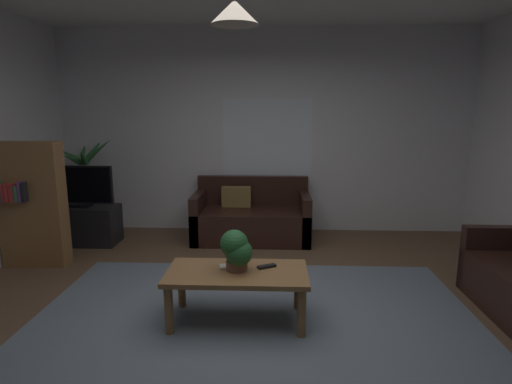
{
  "coord_description": "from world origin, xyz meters",
  "views": [
    {
      "loc": [
        0.14,
        -3.13,
        1.74
      ],
      "look_at": [
        0.0,
        0.3,
        1.05
      ],
      "focal_mm": 28.95,
      "sensor_mm": 36.0,
      "label": 1
    }
  ],
  "objects_px": {
    "book_on_table_0": "(227,267)",
    "potted_plant_on_table": "(236,250)",
    "tv_stand": "(83,225)",
    "couch_under_window": "(251,219)",
    "potted_palm_corner": "(87,191)",
    "remote_on_table_0": "(267,266)",
    "tv": "(79,186)",
    "pendant_lamp": "(235,12)",
    "coffee_table": "(237,279)",
    "bookshelf_corner": "(32,204)"
  },
  "relations": [
    {
      "from": "coffee_table",
      "to": "tv",
      "type": "height_order",
      "value": "tv"
    },
    {
      "from": "couch_under_window",
      "to": "coffee_table",
      "type": "height_order",
      "value": "couch_under_window"
    },
    {
      "from": "tv_stand",
      "to": "tv",
      "type": "bearing_deg",
      "value": -90.0
    },
    {
      "from": "coffee_table",
      "to": "couch_under_window",
      "type": "bearing_deg",
      "value": 89.98
    },
    {
      "from": "coffee_table",
      "to": "potted_plant_on_table",
      "type": "distance_m",
      "value": 0.25
    },
    {
      "from": "bookshelf_corner",
      "to": "book_on_table_0",
      "type": "bearing_deg",
      "value": -25.62
    },
    {
      "from": "tv_stand",
      "to": "bookshelf_corner",
      "type": "bearing_deg",
      "value": -103.38
    },
    {
      "from": "couch_under_window",
      "to": "pendant_lamp",
      "type": "xyz_separation_m",
      "value": [
        -0.0,
        -2.23,
        2.15
      ]
    },
    {
      "from": "couch_under_window",
      "to": "remote_on_table_0",
      "type": "distance_m",
      "value": 2.17
    },
    {
      "from": "pendant_lamp",
      "to": "book_on_table_0",
      "type": "bearing_deg",
      "value": 141.17
    },
    {
      "from": "book_on_table_0",
      "to": "bookshelf_corner",
      "type": "bearing_deg",
      "value": 154.38
    },
    {
      "from": "potted_plant_on_table",
      "to": "tv_stand",
      "type": "relative_size",
      "value": 0.38
    },
    {
      "from": "tv",
      "to": "pendant_lamp",
      "type": "relative_size",
      "value": 1.71
    },
    {
      "from": "couch_under_window",
      "to": "book_on_table_0",
      "type": "bearing_deg",
      "value": -92.3
    },
    {
      "from": "tv",
      "to": "potted_plant_on_table",
      "type": "bearing_deg",
      "value": -41.18
    },
    {
      "from": "potted_palm_corner",
      "to": "tv_stand",
      "type": "bearing_deg",
      "value": -73.97
    },
    {
      "from": "potted_plant_on_table",
      "to": "bookshelf_corner",
      "type": "height_order",
      "value": "bookshelf_corner"
    },
    {
      "from": "potted_plant_on_table",
      "to": "potted_palm_corner",
      "type": "relative_size",
      "value": 0.25
    },
    {
      "from": "couch_under_window",
      "to": "pendant_lamp",
      "type": "height_order",
      "value": "pendant_lamp"
    },
    {
      "from": "couch_under_window",
      "to": "potted_plant_on_table",
      "type": "distance_m",
      "value": 2.25
    },
    {
      "from": "remote_on_table_0",
      "to": "potted_plant_on_table",
      "type": "height_order",
      "value": "potted_plant_on_table"
    },
    {
      "from": "tv",
      "to": "potted_palm_corner",
      "type": "xyz_separation_m",
      "value": [
        -0.13,
        0.47,
        -0.16
      ]
    },
    {
      "from": "remote_on_table_0",
      "to": "potted_plant_on_table",
      "type": "bearing_deg",
      "value": 79.42
    },
    {
      "from": "couch_under_window",
      "to": "tv",
      "type": "distance_m",
      "value": 2.28
    },
    {
      "from": "bookshelf_corner",
      "to": "tv_stand",
      "type": "bearing_deg",
      "value": 76.62
    },
    {
      "from": "coffee_table",
      "to": "remote_on_table_0",
      "type": "relative_size",
      "value": 7.21
    },
    {
      "from": "book_on_table_0",
      "to": "potted_palm_corner",
      "type": "height_order",
      "value": "potted_palm_corner"
    },
    {
      "from": "coffee_table",
      "to": "tv_stand",
      "type": "distance_m",
      "value": 2.94
    },
    {
      "from": "tv",
      "to": "couch_under_window",
      "type": "bearing_deg",
      "value": 7.89
    },
    {
      "from": "remote_on_table_0",
      "to": "tv_stand",
      "type": "height_order",
      "value": "tv_stand"
    },
    {
      "from": "book_on_table_0",
      "to": "potted_plant_on_table",
      "type": "relative_size",
      "value": 0.37
    },
    {
      "from": "potted_palm_corner",
      "to": "potted_plant_on_table",
      "type": "bearing_deg",
      "value": -45.78
    },
    {
      "from": "tv_stand",
      "to": "potted_palm_corner",
      "type": "bearing_deg",
      "value": 106.03
    },
    {
      "from": "book_on_table_0",
      "to": "potted_plant_on_table",
      "type": "bearing_deg",
      "value": -35.9
    },
    {
      "from": "tv_stand",
      "to": "potted_palm_corner",
      "type": "distance_m",
      "value": 0.59
    },
    {
      "from": "pendant_lamp",
      "to": "potted_palm_corner",
      "type": "bearing_deg",
      "value": 134.15
    },
    {
      "from": "book_on_table_0",
      "to": "tv",
      "type": "xyz_separation_m",
      "value": [
        -2.11,
        1.86,
        0.33
      ]
    },
    {
      "from": "potted_palm_corner",
      "to": "remote_on_table_0",
      "type": "bearing_deg",
      "value": -41.99
    },
    {
      "from": "couch_under_window",
      "to": "potted_palm_corner",
      "type": "bearing_deg",
      "value": 176.03
    },
    {
      "from": "coffee_table",
      "to": "tv_stand",
      "type": "height_order",
      "value": "tv_stand"
    },
    {
      "from": "coffee_table",
      "to": "potted_palm_corner",
      "type": "height_order",
      "value": "potted_palm_corner"
    },
    {
      "from": "tv",
      "to": "coffee_table",
      "type": "bearing_deg",
      "value": -41.28
    },
    {
      "from": "couch_under_window",
      "to": "potted_palm_corner",
      "type": "height_order",
      "value": "potted_palm_corner"
    },
    {
      "from": "tv_stand",
      "to": "potted_plant_on_table",
      "type": "bearing_deg",
      "value": -41.5
    },
    {
      "from": "coffee_table",
      "to": "pendant_lamp",
      "type": "xyz_separation_m",
      "value": [
        0.0,
        0.0,
        2.06
      ]
    },
    {
      "from": "couch_under_window",
      "to": "potted_palm_corner",
      "type": "relative_size",
      "value": 1.12
    },
    {
      "from": "bookshelf_corner",
      "to": "potted_palm_corner",
      "type": "bearing_deg",
      "value": 87.3
    },
    {
      "from": "book_on_table_0",
      "to": "tv_stand",
      "type": "xyz_separation_m",
      "value": [
        -2.11,
        1.88,
        -0.2
      ]
    },
    {
      "from": "book_on_table_0",
      "to": "tv_stand",
      "type": "distance_m",
      "value": 2.84
    },
    {
      "from": "bookshelf_corner",
      "to": "couch_under_window",
      "type": "bearing_deg",
      "value": 24.03
    }
  ]
}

